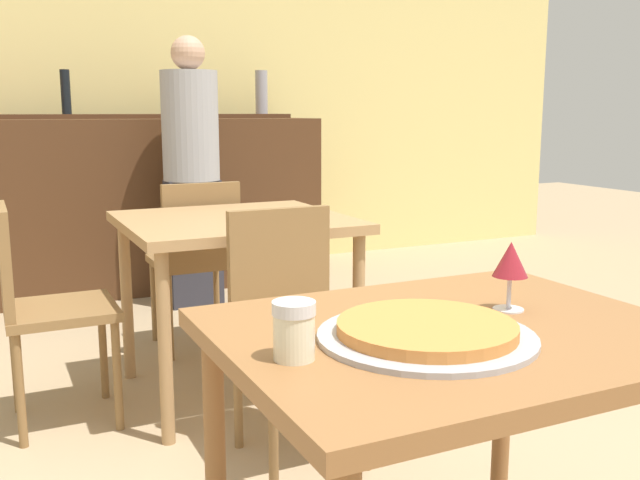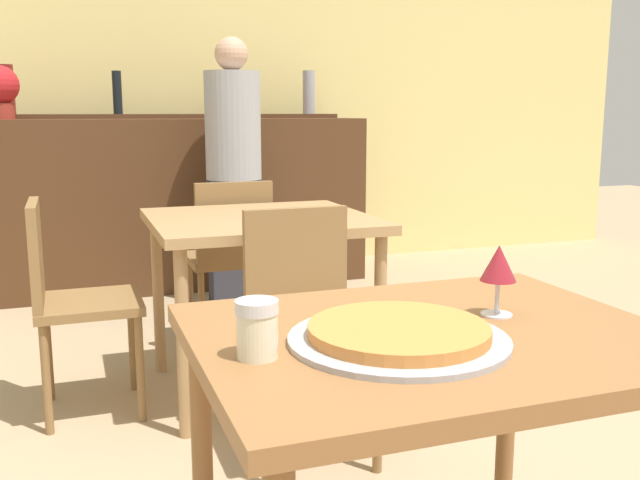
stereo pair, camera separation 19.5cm
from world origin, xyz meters
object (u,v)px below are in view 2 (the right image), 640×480
cheese_shaker (257,329)px  wine_glass (499,265)px  person_standing (234,162)px  chair_far_side_left (68,291)px  pizza_tray (398,334)px  chair_far_side_front (305,312)px  chair_far_side_back (230,250)px

cheese_shaker → wine_glass: wine_glass is taller
cheese_shaker → person_standing: size_ratio=0.07×
chair_far_side_left → cheese_shaker: size_ratio=7.86×
cheese_shaker → person_standing: bearing=77.9°
person_standing → pizza_tray: bearing=-97.0°
chair_far_side_front → cheese_shaker: chair_far_side_front is taller
pizza_tray → cheese_shaker: size_ratio=4.01×
chair_far_side_back → chair_far_side_left: 0.98m
wine_glass → chair_far_side_back: bearing=93.4°
chair_far_side_front → chair_far_side_left: same height
chair_far_side_front → person_standing: 2.09m
chair_far_side_left → person_standing: (1.00, 1.45, 0.38)m
chair_far_side_left → pizza_tray: bearing=-159.6°
chair_far_side_front → chair_far_side_back: (-0.00, 1.19, 0.00)m
pizza_tray → chair_far_side_front: bearing=81.4°
chair_far_side_front → chair_far_side_back: same height
chair_far_side_left → pizza_tray: chair_far_side_left is taller
pizza_tray → wine_glass: size_ratio=2.75×
chair_far_side_left → person_standing: bearing=-34.5°
cheese_shaker → person_standing: person_standing is taller
chair_far_side_back → pizza_tray: size_ratio=1.96×
person_standing → wine_glass: person_standing is taller
chair_far_side_front → chair_far_side_back: 1.19m
cheese_shaker → wine_glass: bearing=9.0°
person_standing → wine_glass: (-0.09, -3.01, -0.02)m
cheese_shaker → person_standing: 3.17m
wine_glass → pizza_tray: bearing=-161.3°
chair_far_side_front → cheese_shaker: size_ratio=7.86×
chair_far_side_back → person_standing: size_ratio=0.53×
chair_far_side_front → pizza_tray: 1.11m
chair_far_side_back → pizza_tray: chair_far_side_back is taller
chair_far_side_left → cheese_shaker: chair_far_side_left is taller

